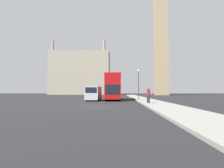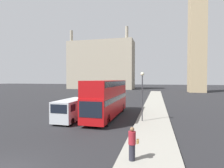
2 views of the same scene
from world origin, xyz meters
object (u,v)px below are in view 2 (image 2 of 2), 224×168
object	(u,v)px
pedestrian	(132,144)
street_lamp	(142,88)
red_double_decker_bus	(107,97)
white_van	(72,109)

from	to	relation	value
pedestrian	street_lamp	xyz separation A→B (m)	(-0.20, 9.06, 2.48)
red_double_decker_bus	white_van	world-z (taller)	red_double_decker_bus
white_van	pedestrian	distance (m)	10.95
red_double_decker_bus	pedestrian	bearing A→B (deg)	-67.53
street_lamp	red_double_decker_bus	bearing A→B (deg)	159.30
red_double_decker_bus	street_lamp	xyz separation A→B (m)	(4.20, -1.59, 1.09)
white_van	pedestrian	bearing A→B (deg)	-45.92
red_double_decker_bus	street_lamp	size ratio (longest dim) A/B	2.17
street_lamp	pedestrian	bearing A→B (deg)	-88.72
red_double_decker_bus	pedestrian	distance (m)	11.61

